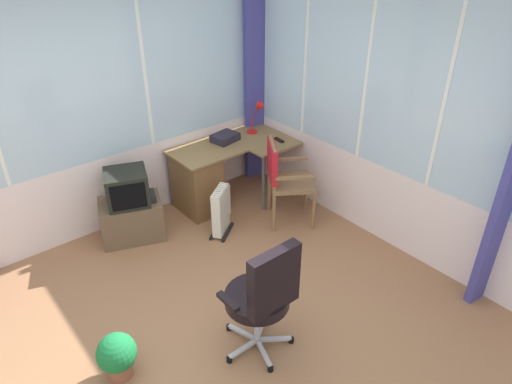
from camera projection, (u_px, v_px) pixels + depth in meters
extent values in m
cube|color=#976645|center=(207.00, 344.00, 3.75)|extent=(5.53, 5.16, 0.06)
cube|color=white|center=(94.00, 196.00, 4.92)|extent=(4.53, 0.06, 0.83)
cube|color=silver|center=(70.00, 82.00, 4.28)|extent=(4.44, 0.06, 1.69)
cube|color=white|center=(143.00, 68.00, 4.70)|extent=(0.04, 0.07, 1.69)
cube|color=white|center=(385.00, 204.00, 4.79)|extent=(0.06, 4.16, 0.83)
cube|color=silver|center=(405.00, 87.00, 4.15)|extent=(0.06, 4.07, 1.69)
cube|color=white|center=(447.00, 98.00, 3.87)|extent=(0.07, 0.04, 1.69)
cube|color=white|center=(369.00, 77.00, 4.42)|extent=(0.07, 0.04, 1.69)
cube|color=white|center=(308.00, 60.00, 4.97)|extent=(0.07, 0.04, 1.69)
cube|color=#434190|center=(256.00, 81.00, 5.58)|extent=(0.30, 0.11, 2.60)
cube|color=olive|center=(228.00, 144.00, 5.38)|extent=(1.40, 0.62, 0.02)
cube|color=olive|center=(277.00, 147.00, 5.31)|extent=(0.62, 0.24, 0.02)
cube|color=brown|center=(196.00, 183.00, 5.31)|extent=(0.40, 0.58, 0.69)
cylinder|color=#4C4C51|center=(264.00, 184.00, 5.30)|extent=(0.04, 0.04, 0.70)
cylinder|color=#4C4C51|center=(170.00, 180.00, 5.38)|extent=(0.04, 0.04, 0.70)
cylinder|color=red|center=(252.00, 132.00, 5.64)|extent=(0.13, 0.13, 0.02)
cylinder|color=red|center=(252.00, 124.00, 5.59)|extent=(0.02, 0.02, 0.19)
cylinder|color=red|center=(257.00, 109.00, 5.50)|extent=(0.06, 0.12, 0.17)
cone|color=red|center=(262.00, 106.00, 5.48)|extent=(0.12, 0.12, 0.12)
cube|color=black|center=(279.00, 140.00, 5.42)|extent=(0.06, 0.15, 0.02)
cube|color=#25202D|center=(225.00, 138.00, 5.40)|extent=(0.34, 0.28, 0.09)
cylinder|color=olive|center=(314.00, 211.00, 5.00)|extent=(0.04, 0.04, 0.46)
cylinder|color=olive|center=(306.00, 191.00, 5.38)|extent=(0.04, 0.04, 0.46)
cylinder|color=olive|center=(274.00, 213.00, 4.97)|extent=(0.04, 0.04, 0.46)
cylinder|color=olive|center=(269.00, 193.00, 5.35)|extent=(0.04, 0.04, 0.46)
cube|color=olive|center=(291.00, 182.00, 5.05)|extent=(0.67, 0.67, 0.04)
cube|color=olive|center=(272.00, 163.00, 4.90)|extent=(0.27, 0.38, 0.47)
cube|color=red|center=(272.00, 161.00, 4.89)|extent=(0.31, 0.41, 0.39)
cube|color=olive|center=(296.00, 178.00, 4.77)|extent=(0.38, 0.28, 0.03)
cube|color=olive|center=(289.00, 159.00, 5.15)|extent=(0.38, 0.28, 0.03)
cube|color=#B7B7BF|center=(243.00, 348.00, 3.62)|extent=(0.28, 0.04, 0.02)
cylinder|color=black|center=(229.00, 360.00, 3.55)|extent=(0.05, 0.05, 0.05)
cube|color=#B7B7BF|center=(264.00, 353.00, 3.58)|extent=(0.12, 0.28, 0.02)
cylinder|color=black|center=(270.00, 369.00, 3.48)|extent=(0.05, 0.05, 0.05)
cube|color=#B7B7BF|center=(274.00, 339.00, 3.70)|extent=(0.25, 0.20, 0.02)
cylinder|color=black|center=(291.00, 340.00, 3.72)|extent=(0.05, 0.05, 0.05)
cube|color=#B7B7BF|center=(261.00, 327.00, 3.81)|extent=(0.25, 0.19, 0.02)
cylinder|color=black|center=(265.00, 317.00, 3.94)|extent=(0.05, 0.05, 0.05)
cube|color=#B7B7BF|center=(243.00, 333.00, 3.76)|extent=(0.12, 0.28, 0.02)
cylinder|color=black|center=(229.00, 327.00, 3.84)|extent=(0.05, 0.05, 0.05)
cylinder|color=#B7B7BF|center=(257.00, 321.00, 3.58)|extent=(0.05, 0.05, 0.40)
cylinder|color=black|center=(257.00, 298.00, 3.46)|extent=(0.50, 0.50, 0.09)
cube|color=black|center=(274.00, 281.00, 3.19)|extent=(0.43, 0.09, 0.51)
cube|color=black|center=(284.00, 270.00, 3.54)|extent=(0.05, 0.22, 0.04)
cube|color=black|center=(228.00, 302.00, 3.25)|extent=(0.05, 0.22, 0.04)
cube|color=brown|center=(132.00, 219.00, 4.89)|extent=(0.76, 0.64, 0.43)
cube|color=black|center=(127.00, 187.00, 4.69)|extent=(0.54, 0.53, 0.36)
cube|color=black|center=(129.00, 197.00, 4.53)|extent=(0.32, 0.13, 0.28)
cube|color=#262628|center=(143.00, 197.00, 4.81)|extent=(0.32, 0.30, 0.07)
cube|color=silver|center=(216.00, 218.00, 4.79)|extent=(0.07, 0.09, 0.52)
cube|color=silver|center=(217.00, 216.00, 4.82)|extent=(0.07, 0.09, 0.52)
cube|color=silver|center=(219.00, 213.00, 4.86)|extent=(0.07, 0.09, 0.52)
cube|color=silver|center=(220.00, 211.00, 4.89)|extent=(0.07, 0.09, 0.52)
cube|color=silver|center=(221.00, 209.00, 4.93)|extent=(0.07, 0.09, 0.52)
cube|color=silver|center=(222.00, 207.00, 4.96)|extent=(0.07, 0.09, 0.52)
cube|color=silver|center=(224.00, 205.00, 5.00)|extent=(0.07, 0.09, 0.52)
cube|color=silver|center=(225.00, 203.00, 5.03)|extent=(0.07, 0.09, 0.52)
cube|color=black|center=(228.00, 232.00, 5.04)|extent=(0.31, 0.23, 0.03)
cube|color=black|center=(216.00, 230.00, 5.07)|extent=(0.31, 0.23, 0.03)
cube|color=silver|center=(226.00, 200.00, 5.05)|extent=(0.09, 0.10, 0.36)
cylinder|color=#975640|center=(120.00, 369.00, 3.43)|extent=(0.18, 0.18, 0.13)
sphere|color=#197237|center=(117.00, 353.00, 3.34)|extent=(0.30, 0.30, 0.30)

